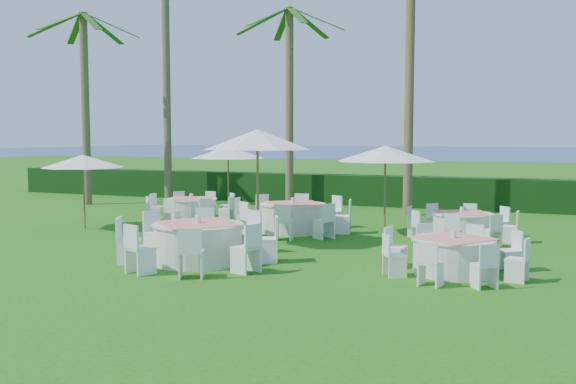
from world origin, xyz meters
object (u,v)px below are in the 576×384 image
object	(u,v)px
banquet_table_e	(293,217)
umbrella_a	(83,161)
banquet_table_d	(192,209)
banquet_table_c	(453,255)
banquet_table_f	(462,225)
umbrella_d	(385,154)
umbrella_c	(228,152)
umbrella_b	(257,140)
banquet_table_b	(198,242)

from	to	relation	value
banquet_table_e	umbrella_a	bearing A→B (deg)	-164.55
banquet_table_d	banquet_table_e	bearing A→B (deg)	-15.51
banquet_table_c	banquet_table_f	xyz separation A→B (m)	(-0.38, 4.48, -0.00)
umbrella_a	umbrella_d	xyz separation A→B (m)	(8.66, 2.18, 0.26)
banquet_table_c	umbrella_c	bearing A→B (deg)	141.13
banquet_table_f	banquet_table_e	bearing A→B (deg)	-174.46
banquet_table_f	umbrella_b	size ratio (longest dim) A/B	0.98
banquet_table_e	umbrella_b	world-z (taller)	umbrella_b
umbrella_a	umbrella_c	bearing A→B (deg)	62.67
banquet_table_b	banquet_table_f	world-z (taller)	banquet_table_b
banquet_table_e	banquet_table_d	bearing A→B (deg)	164.49
banquet_table_d	banquet_table_c	bearing A→B (deg)	-29.44
banquet_table_e	umbrella_c	bearing A→B (deg)	140.52
banquet_table_c	banquet_table_e	bearing A→B (deg)	141.58
banquet_table_c	umbrella_c	world-z (taller)	umbrella_c
banquet_table_f	umbrella_d	distance (m)	2.84
banquet_table_e	banquet_table_f	bearing A→B (deg)	5.54
banquet_table_c	umbrella_c	distance (m)	11.36
umbrella_a	umbrella_d	size ratio (longest dim) A/B	0.88
banquet_table_d	umbrella_b	size ratio (longest dim) A/B	0.99
banquet_table_b	banquet_table_d	world-z (taller)	banquet_table_b
umbrella_b	umbrella_d	size ratio (longest dim) A/B	1.06
umbrella_a	umbrella_d	world-z (taller)	umbrella_d
banquet_table_c	banquet_table_e	distance (m)	6.47
umbrella_a	banquet_table_d	bearing A→B (deg)	53.95
umbrella_a	umbrella_d	distance (m)	8.93
banquet_table_f	banquet_table_b	bearing A→B (deg)	-132.43
banquet_table_e	umbrella_a	size ratio (longest dim) A/B	1.38
banquet_table_e	umbrella_b	distance (m)	3.20
umbrella_b	umbrella_c	world-z (taller)	umbrella_b
umbrella_b	banquet_table_e	bearing A→B (deg)	88.36
umbrella_c	banquet_table_f	bearing A→B (deg)	-17.03
banquet_table_d	umbrella_a	xyz separation A→B (m)	(-2.04, -2.80, 1.63)
banquet_table_c	banquet_table_e	size ratio (longest dim) A/B	0.87
umbrella_c	umbrella_b	bearing A→B (deg)	-55.87
banquet_table_b	umbrella_d	size ratio (longest dim) A/B	1.24
banquet_table_d	banquet_table_e	distance (m)	4.19
banquet_table_f	umbrella_d	xyz separation A→B (m)	(-2.11, 0.04, 1.90)
banquet_table_b	umbrella_a	distance (m)	6.86
banquet_table_f	umbrella_d	bearing A→B (deg)	178.87
umbrella_a	umbrella_c	xyz separation A→B (m)	(2.42, 4.69, 0.18)
banquet_table_c	umbrella_c	size ratio (longest dim) A/B	1.08
banquet_table_b	banquet_table_f	distance (m)	7.34
umbrella_a	banquet_table_c	bearing A→B (deg)	-11.86
banquet_table_d	banquet_table_b	bearing A→B (deg)	-58.19
umbrella_b	umbrella_d	distance (m)	3.86
umbrella_b	umbrella_d	world-z (taller)	umbrella_b
banquet_table_e	umbrella_c	world-z (taller)	umbrella_c
banquet_table_b	banquet_table_e	distance (m)	4.97
banquet_table_e	umbrella_d	size ratio (longest dim) A/B	1.21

